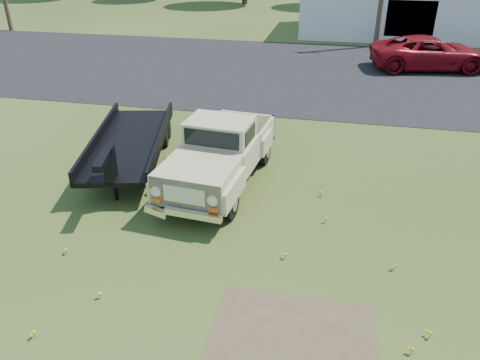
# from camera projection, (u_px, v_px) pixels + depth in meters

# --- Properties ---
(ground) EXTENTS (140.00, 140.00, 0.00)m
(ground) POSITION_uv_depth(u_px,v_px,m) (245.00, 232.00, 11.42)
(ground) COLOR #2F4516
(ground) RESTS_ON ground
(asphalt_lot) EXTENTS (90.00, 14.00, 0.02)m
(asphalt_lot) POSITION_uv_depth(u_px,v_px,m) (302.00, 72.00, 24.36)
(asphalt_lot) COLOR black
(asphalt_lot) RESTS_ON ground
(dirt_patch_a) EXTENTS (3.00, 2.00, 0.01)m
(dirt_patch_a) POSITION_uv_depth(u_px,v_px,m) (294.00, 333.00, 8.56)
(dirt_patch_a) COLOR brown
(dirt_patch_a) RESTS_ON ground
(dirt_patch_b) EXTENTS (2.20, 1.60, 0.01)m
(dirt_patch_b) POSITION_uv_depth(u_px,v_px,m) (205.00, 163.00, 14.80)
(dirt_patch_b) COLOR brown
(dirt_patch_b) RESTS_ON ground
(commercial_building) EXTENTS (14.20, 8.20, 4.15)m
(commercial_building) POSITION_uv_depth(u_px,v_px,m) (406.00, 2.00, 32.63)
(commercial_building) COLOR silver
(commercial_building) RESTS_ON ground
(vintage_pickup_truck) EXTENTS (2.63, 5.62, 1.97)m
(vintage_pickup_truck) POSITION_uv_depth(u_px,v_px,m) (220.00, 152.00, 13.15)
(vintage_pickup_truck) COLOR #CFC58B
(vintage_pickup_truck) RESTS_ON ground
(flatbed_trailer) EXTENTS (3.34, 6.38, 1.66)m
(flatbed_trailer) POSITION_uv_depth(u_px,v_px,m) (130.00, 139.00, 14.42)
(flatbed_trailer) COLOR black
(flatbed_trailer) RESTS_ON ground
(red_pickup) EXTENTS (6.40, 3.78, 1.67)m
(red_pickup) POSITION_uv_depth(u_px,v_px,m) (430.00, 53.00, 24.45)
(red_pickup) COLOR maroon
(red_pickup) RESTS_ON ground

